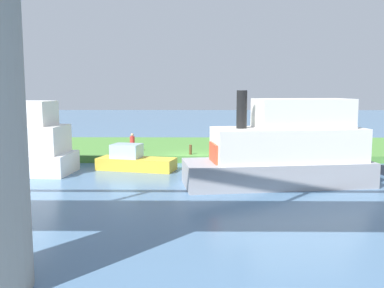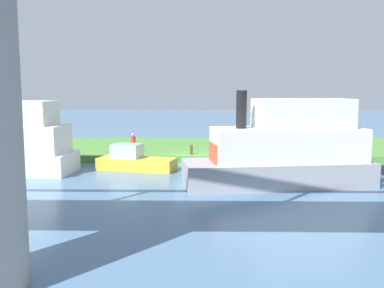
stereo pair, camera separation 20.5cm
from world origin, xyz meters
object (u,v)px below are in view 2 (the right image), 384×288
(pontoon_yellow, at_px, (1,144))
(motorboat_white, at_px, (284,150))
(mooring_post, at_px, (191,150))
(person_on_bank, at_px, (133,142))
(riverboat_paddlewheel, at_px, (134,161))

(pontoon_yellow, bearing_deg, motorboat_white, 169.29)
(mooring_post, height_order, pontoon_yellow, pontoon_yellow)
(person_on_bank, bearing_deg, motorboat_white, 136.68)
(person_on_bank, xyz_separation_m, pontoon_yellow, (7.29, 5.83, 0.61))
(pontoon_yellow, xyz_separation_m, riverboat_paddlewheel, (-8.11, -1.10, -1.22))
(person_on_bank, height_order, mooring_post, person_on_bank)
(mooring_post, bearing_deg, pontoon_yellow, 20.70)
(person_on_bank, relative_size, mooring_post, 1.97)
(person_on_bank, bearing_deg, mooring_post, 162.35)
(mooring_post, xyz_separation_m, riverboat_paddlewheel, (3.60, 3.33, -0.26))
(person_on_bank, distance_m, pontoon_yellow, 9.36)
(mooring_post, relative_size, riverboat_paddlewheel, 0.13)
(person_on_bank, distance_m, riverboat_paddlewheel, 4.84)
(mooring_post, distance_m, pontoon_yellow, 12.56)
(motorboat_white, bearing_deg, pontoon_yellow, -10.71)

